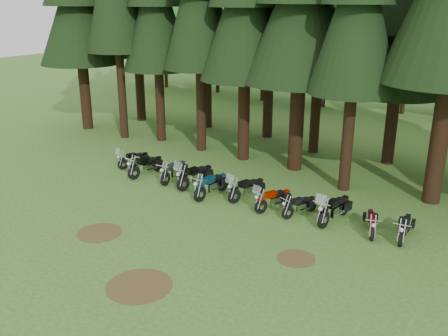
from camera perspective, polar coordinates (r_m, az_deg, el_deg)
The scene contains 21 objects.
ground at distance 20.29m, azimuth -4.01°, elevation -7.39°, with size 120.00×120.00×0.00m, color #386822.
pine_back_4 at distance 28.47m, azimuth 19.89°, elevation 16.48°, with size 4.94×4.94×13.78m.
decid_0 at distance 51.80m, azimuth -6.71°, elevation 15.56°, with size 8.00×7.78×10.00m.
decid_1 at distance 48.51m, azimuth -0.57°, elevation 15.37°, with size 7.91×7.69×9.88m.
decid_2 at distance 44.85m, azimuth 4.76°, elevation 13.87°, with size 6.72×6.53×8.40m.
decid_3 at distance 42.75m, azimuth 11.86°, elevation 12.68°, with size 6.12×5.95×7.65m.
decid_4 at distance 42.00m, azimuth 20.60°, elevation 11.58°, with size 5.93×5.76×7.41m.
dirt_patch_0 at distance 20.84m, azimuth -14.03°, elevation -7.18°, with size 1.80×1.80×0.01m, color #4C3D1E.
dirt_patch_1 at distance 18.59m, azimuth 8.23°, elevation -10.18°, with size 1.40×1.40×0.01m, color #4C3D1E.
dirt_patch_2 at distance 17.08m, azimuth -9.65°, elevation -13.13°, with size 2.20×2.20×0.01m, color #4C3D1E.
motorcycle_0 at distance 28.07m, azimuth -10.26°, elevation 0.95°, with size 0.84×2.00×1.28m.
motorcycle_1 at distance 26.66m, azimuth -8.87°, elevation 0.20°, with size 0.47×2.38×0.97m.
motorcycle_2 at distance 25.73m, azimuth -5.74°, elevation -0.40°, with size 0.43×2.29×0.93m.
motorcycle_3 at distance 24.83m, azimuth -3.29°, elevation -0.95°, with size 0.68×2.51×1.57m.
motorcycle_4 at distance 23.64m, azimuth -1.42°, elevation -2.03°, with size 0.41×2.46×1.00m.
motorcycle_5 at distance 23.32m, azimuth 2.64°, elevation -2.41°, with size 0.92×2.30×1.46m.
motorcycle_6 at distance 22.29m, azimuth 5.68°, elevation -3.62°, with size 0.98×2.13×1.37m.
motorcycle_7 at distance 21.89m, azimuth 8.66°, elevation -4.33°, with size 0.83×1.88×0.80m.
motorcycle_8 at distance 21.52m, azimuth 12.47°, elevation -4.67°, with size 0.64×2.51×1.57m.
motorcycle_9 at distance 20.94m, azimuth 16.46°, elevation -6.07°, with size 0.83×1.88×0.80m.
motorcycle_10 at distance 20.86m, azimuth 19.94°, elevation -6.51°, with size 0.37×2.05×0.83m.
Camera 1 is at (11.19, -14.30, 9.06)m, focal length 40.00 mm.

